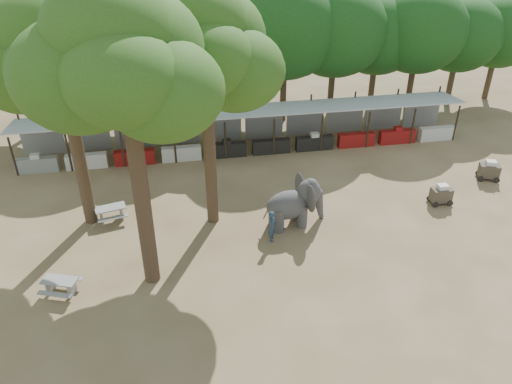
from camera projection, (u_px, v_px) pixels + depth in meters
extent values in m
plane|color=brown|center=(302.00, 293.00, 20.41)|extent=(100.00, 100.00, 0.00)
cube|color=#A4A8AD|center=(246.00, 111.00, 30.97)|extent=(28.00, 2.99, 0.39)
cylinder|color=#2D2319|center=(33.00, 155.00, 28.57)|extent=(0.12, 0.12, 2.40)
cylinder|color=#2D2319|center=(41.00, 133.00, 30.75)|extent=(0.12, 0.12, 2.80)
cube|color=gray|center=(37.00, 165.00, 29.16)|extent=(2.38, 0.50, 0.90)
cube|color=gray|center=(43.00, 139.00, 30.91)|extent=(2.52, 0.12, 2.00)
cylinder|color=#2D2319|center=(84.00, 151.00, 28.99)|extent=(0.12, 0.12, 2.40)
cylinder|color=#2D2319|center=(88.00, 130.00, 31.17)|extent=(0.12, 0.12, 2.80)
cube|color=silver|center=(87.00, 161.00, 29.59)|extent=(2.38, 0.50, 0.90)
cube|color=gray|center=(89.00, 136.00, 31.34)|extent=(2.52, 0.12, 2.00)
cylinder|color=#2D2319|center=(133.00, 148.00, 29.42)|extent=(0.12, 0.12, 2.40)
cylinder|color=#2D2319|center=(134.00, 127.00, 31.60)|extent=(0.12, 0.12, 2.80)
cube|color=maroon|center=(135.00, 157.00, 30.02)|extent=(2.38, 0.50, 0.90)
cube|color=gray|center=(135.00, 133.00, 31.76)|extent=(2.52, 0.12, 2.00)
cylinder|color=#2D2319|center=(181.00, 144.00, 29.85)|extent=(0.12, 0.12, 2.40)
cylinder|color=#2D2319|center=(178.00, 124.00, 32.03)|extent=(0.12, 0.12, 2.80)
cube|color=silver|center=(182.00, 154.00, 30.44)|extent=(2.38, 0.50, 0.90)
cube|color=gray|center=(179.00, 130.00, 32.19)|extent=(2.52, 0.12, 2.00)
cylinder|color=#2D2319|center=(227.00, 141.00, 30.28)|extent=(0.12, 0.12, 2.40)
cylinder|color=#2D2319|center=(222.00, 121.00, 32.46)|extent=(0.12, 0.12, 2.80)
cube|color=black|center=(227.00, 150.00, 30.87)|extent=(2.38, 0.50, 0.90)
cube|color=gray|center=(222.00, 127.00, 32.62)|extent=(2.52, 0.12, 2.00)
cylinder|color=#2D2319|center=(272.00, 137.00, 30.70)|extent=(0.12, 0.12, 2.40)
cylinder|color=#2D2319|center=(264.00, 118.00, 32.89)|extent=(0.12, 0.12, 2.80)
cube|color=black|center=(271.00, 146.00, 31.30)|extent=(2.38, 0.50, 0.90)
cube|color=gray|center=(264.00, 124.00, 33.05)|extent=(2.52, 0.12, 2.00)
cylinder|color=#2D2319|center=(316.00, 134.00, 31.13)|extent=(0.12, 0.12, 2.40)
cylinder|color=#2D2319|center=(305.00, 115.00, 33.31)|extent=(0.12, 0.12, 2.80)
cube|color=black|center=(314.00, 143.00, 31.73)|extent=(2.38, 0.50, 0.90)
cube|color=gray|center=(305.00, 121.00, 33.48)|extent=(2.52, 0.12, 2.00)
cylinder|color=#2D2319|center=(359.00, 131.00, 31.56)|extent=(0.12, 0.12, 2.40)
cylinder|color=#2D2319|center=(345.00, 112.00, 33.74)|extent=(0.12, 0.12, 2.80)
cube|color=maroon|center=(356.00, 140.00, 32.16)|extent=(2.38, 0.50, 0.90)
cube|color=gray|center=(345.00, 118.00, 33.90)|extent=(2.52, 0.12, 2.00)
cylinder|color=#2D2319|center=(400.00, 128.00, 31.99)|extent=(0.12, 0.12, 2.40)
cylinder|color=#2D2319|center=(384.00, 109.00, 34.17)|extent=(0.12, 0.12, 2.80)
cube|color=maroon|center=(397.00, 137.00, 32.58)|extent=(2.38, 0.50, 0.90)
cube|color=gray|center=(384.00, 115.00, 34.33)|extent=(2.52, 0.12, 2.00)
cylinder|color=#2D2319|center=(441.00, 124.00, 32.42)|extent=(0.12, 0.12, 2.40)
cylinder|color=#2D2319|center=(422.00, 107.00, 34.60)|extent=(0.12, 0.12, 2.80)
cube|color=silver|center=(437.00, 133.00, 33.01)|extent=(2.38, 0.50, 0.90)
cube|color=gray|center=(421.00, 112.00, 34.76)|extent=(2.52, 0.12, 2.00)
cylinder|color=#332316|center=(75.00, 137.00, 22.60)|extent=(0.60, 0.60, 9.20)
cone|color=#332316|center=(54.00, 33.00, 20.25)|extent=(0.57, 0.57, 2.88)
ellipsoid|color=#1F4A0F|center=(27.00, 66.00, 20.99)|extent=(4.80, 4.80, 3.94)
ellipsoid|color=#1F4A0F|center=(90.00, 79.00, 20.83)|extent=(4.20, 4.20, 3.44)
ellipsoid|color=#1F4A0F|center=(66.00, 45.00, 21.61)|extent=(5.20, 5.20, 4.26)
ellipsoid|color=#1F4A0F|center=(54.00, 69.00, 19.70)|extent=(3.80, 3.80, 3.12)
ellipsoid|color=#1F4A0F|center=(47.00, 32.00, 20.36)|extent=(4.40, 4.40, 3.61)
cylinder|color=#332316|center=(138.00, 171.00, 18.52)|extent=(0.64, 0.64, 10.40)
cone|color=#332316|center=(118.00, 27.00, 15.86)|extent=(0.61, 0.61, 3.25)
ellipsoid|color=#1F4A0F|center=(83.00, 75.00, 16.70)|extent=(4.80, 4.80, 3.94)
ellipsoid|color=#1F4A0F|center=(163.00, 90.00, 16.54)|extent=(4.20, 4.20, 3.44)
ellipsoid|color=#1F4A0F|center=(130.00, 48.00, 17.31)|extent=(5.20, 5.20, 4.26)
ellipsoid|color=#1F4A0F|center=(122.00, 78.00, 15.41)|extent=(3.80, 3.80, 3.12)
ellipsoid|color=#1F4A0F|center=(110.00, 31.00, 16.07)|extent=(4.40, 4.40, 3.61)
cylinder|color=#332316|center=(209.00, 132.00, 22.57)|extent=(0.56, 0.56, 9.60)
cone|color=#332316|center=(203.00, 22.00, 20.11)|extent=(0.53, 0.53, 3.00)
ellipsoid|color=#1F4A0F|center=(171.00, 58.00, 20.89)|extent=(4.80, 4.80, 3.94)
ellipsoid|color=#1F4A0F|center=(235.00, 70.00, 20.73)|extent=(4.20, 4.20, 3.44)
ellipsoid|color=#1F4A0F|center=(206.00, 37.00, 21.50)|extent=(5.20, 5.20, 4.26)
ellipsoid|color=#1F4A0F|center=(207.00, 59.00, 19.60)|extent=(3.80, 3.80, 3.12)
ellipsoid|color=#1F4A0F|center=(195.00, 23.00, 20.26)|extent=(4.40, 4.40, 3.61)
cylinder|color=#332316|center=(39.00, 106.00, 33.48)|extent=(0.44, 0.44, 3.74)
ellipsoid|color=#0F350F|center=(26.00, 51.00, 31.61)|extent=(6.46, 5.95, 5.61)
cylinder|color=#332316|center=(90.00, 102.00, 33.99)|extent=(0.44, 0.44, 3.74)
ellipsoid|color=#0F350F|center=(80.00, 49.00, 32.12)|extent=(6.46, 5.95, 5.61)
cylinder|color=#332316|center=(140.00, 99.00, 34.50)|extent=(0.44, 0.44, 3.74)
ellipsoid|color=#0F350F|center=(133.00, 46.00, 32.63)|extent=(6.46, 5.95, 5.61)
cylinder|color=#332316|center=(188.00, 96.00, 35.01)|extent=(0.44, 0.44, 3.74)
ellipsoid|color=#0F350F|center=(184.00, 44.00, 33.14)|extent=(6.46, 5.95, 5.61)
cylinder|color=#332316|center=(235.00, 94.00, 35.52)|extent=(0.44, 0.44, 3.74)
ellipsoid|color=#0F350F|center=(234.00, 42.00, 33.65)|extent=(6.46, 5.95, 5.61)
cylinder|color=#332316|center=(281.00, 91.00, 36.03)|extent=(0.44, 0.44, 3.74)
ellipsoid|color=#0F350F|center=(282.00, 39.00, 34.16)|extent=(6.46, 5.95, 5.61)
cylinder|color=#332316|center=(325.00, 88.00, 36.54)|extent=(0.44, 0.44, 3.74)
ellipsoid|color=#0F350F|center=(329.00, 37.00, 34.67)|extent=(6.46, 5.95, 5.61)
cylinder|color=#332316|center=(368.00, 85.00, 37.05)|extent=(0.44, 0.44, 3.74)
ellipsoid|color=#0F350F|center=(374.00, 35.00, 35.18)|extent=(6.46, 5.95, 5.61)
cylinder|color=#332316|center=(410.00, 83.00, 37.56)|extent=(0.44, 0.44, 3.74)
ellipsoid|color=#0F350F|center=(418.00, 33.00, 35.69)|extent=(6.46, 5.95, 5.61)
cylinder|color=#332316|center=(451.00, 80.00, 38.07)|extent=(0.44, 0.44, 3.74)
ellipsoid|color=#0F350F|center=(461.00, 31.00, 36.20)|extent=(6.46, 5.95, 5.61)
cylinder|color=#332316|center=(491.00, 78.00, 38.57)|extent=(0.44, 0.44, 3.74)
ellipsoid|color=#0F350F|center=(502.00, 29.00, 36.71)|extent=(6.46, 5.95, 5.61)
ellipsoid|color=#3B3838|center=(288.00, 205.00, 24.06)|extent=(2.39, 1.63, 1.43)
cylinder|color=#3B3838|center=(279.00, 221.00, 23.89)|extent=(0.59, 0.59, 1.21)
cylinder|color=#3B3838|center=(274.00, 213.00, 24.44)|extent=(0.59, 0.59, 1.21)
cylinder|color=#3B3838|center=(302.00, 216.00, 24.24)|extent=(0.59, 0.59, 1.21)
cylinder|color=#3B3838|center=(297.00, 209.00, 24.79)|extent=(0.59, 0.59, 1.21)
ellipsoid|color=#3B3838|center=(309.00, 192.00, 24.09)|extent=(1.37, 1.17, 1.33)
ellipsoid|color=#3B3838|center=(311.00, 199.00, 23.49)|extent=(0.38, 1.11, 1.36)
ellipsoid|color=#3B3838|center=(299.00, 186.00, 24.54)|extent=(0.38, 1.11, 1.36)
cone|color=#3B3838|center=(320.00, 206.00, 24.75)|extent=(0.63, 0.63, 1.50)
imported|color=#26384C|center=(272.00, 226.00, 23.16)|extent=(0.50, 0.64, 1.59)
cube|color=gray|center=(59.00, 280.00, 20.07)|extent=(1.54, 1.09, 0.06)
cube|color=gray|center=(50.00, 286.00, 20.31)|extent=(0.28, 0.56, 0.65)
cube|color=gray|center=(72.00, 288.00, 20.18)|extent=(0.28, 0.56, 0.65)
cube|color=gray|center=(54.00, 294.00, 19.78)|extent=(1.40, 0.69, 0.05)
cube|color=gray|center=(67.00, 277.00, 20.65)|extent=(1.40, 0.69, 0.05)
cube|color=gray|center=(110.00, 208.00, 24.68)|extent=(1.59, 1.01, 0.06)
cube|color=gray|center=(101.00, 216.00, 24.70)|extent=(0.23, 0.60, 0.69)
cube|color=gray|center=(121.00, 212.00, 25.04)|extent=(0.23, 0.60, 0.69)
cube|color=gray|center=(113.00, 218.00, 24.41)|extent=(1.49, 0.58, 0.05)
cube|color=gray|center=(109.00, 207.00, 25.26)|extent=(1.49, 0.58, 0.05)
cube|color=#392F26|center=(441.00, 195.00, 26.11)|extent=(1.04, 0.63, 0.73)
cylinder|color=black|center=(435.00, 205.00, 25.94)|extent=(0.31, 0.06, 0.31)
cylinder|color=black|center=(450.00, 203.00, 26.07)|extent=(0.31, 0.06, 0.31)
cylinder|color=black|center=(429.00, 198.00, 26.53)|extent=(0.31, 0.06, 0.31)
cylinder|color=black|center=(444.00, 197.00, 26.65)|extent=(0.31, 0.06, 0.31)
cube|color=silver|center=(443.00, 187.00, 25.87)|extent=(0.52, 0.42, 0.26)
cube|color=#392F26|center=(489.00, 171.00, 28.34)|extent=(1.25, 1.00, 0.76)
cylinder|color=black|center=(481.00, 179.00, 28.30)|extent=(0.33, 0.18, 0.33)
cylinder|color=black|center=(497.00, 180.00, 28.16)|extent=(0.33, 0.18, 0.33)
cylinder|color=black|center=(478.00, 173.00, 28.91)|extent=(0.33, 0.18, 0.33)
cylinder|color=black|center=(494.00, 174.00, 28.77)|extent=(0.33, 0.18, 0.33)
cube|color=silver|center=(491.00, 163.00, 28.09)|extent=(0.67, 0.60, 0.27)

